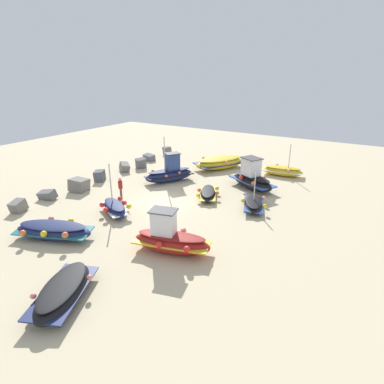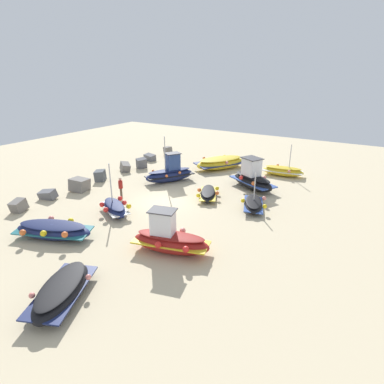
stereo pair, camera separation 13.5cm
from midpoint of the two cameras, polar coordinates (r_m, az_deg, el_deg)
name	(u,v)px [view 1 (the left image)]	position (r m, az deg, el deg)	size (l,w,h in m)	color
ground_plane	(163,202)	(23.52, -5.40, -1.79)	(59.67, 59.67, 0.00)	beige
fishing_boat_0	(171,239)	(16.87, -4.13, -8.53)	(2.56, 4.47, 2.44)	maroon
fishing_boat_1	(220,163)	(31.60, 4.93, 5.31)	(5.58, 4.51, 1.18)	gold
fishing_boat_2	(63,291)	(14.83, -22.53, -16.26)	(4.20, 3.16, 0.90)	black
fishing_boat_3	(252,179)	(26.39, 10.67, 2.42)	(3.38, 4.55, 2.57)	black
fishing_boat_4	(170,173)	(27.64, -4.21, 3.43)	(4.51, 3.55, 4.07)	navy
fishing_boat_5	(208,194)	(24.11, 2.74, -0.27)	(3.38, 2.47, 0.67)	black
fishing_boat_6	(53,230)	(19.97, -24.01, -6.39)	(3.14, 4.81, 1.00)	navy
fishing_boat_7	(282,171)	(30.47, 15.94, 3.73)	(1.92, 3.85, 3.03)	gold
fishing_boat_8	(115,208)	(21.93, -14.01, -2.81)	(2.44, 3.29, 3.48)	navy
fishing_boat_9	(254,204)	(22.54, 10.93, -2.14)	(3.40, 2.33, 2.65)	black
person_walking	(120,187)	(24.26, -12.99, 0.92)	(0.32, 0.32, 1.68)	brown
breakwater_rocks	(90,179)	(28.34, -18.12, 2.17)	(24.56, 2.51, 1.25)	slate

